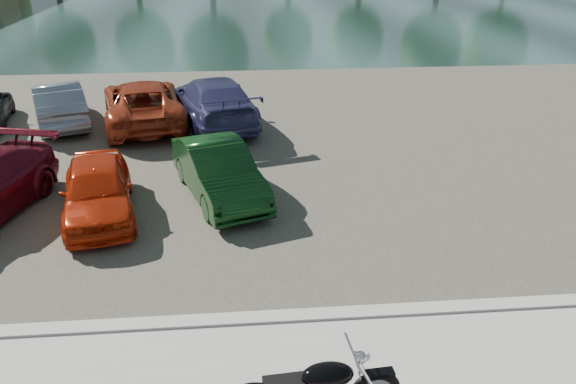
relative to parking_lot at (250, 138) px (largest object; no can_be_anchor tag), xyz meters
name	(u,v)px	position (x,y,z in m)	size (l,w,h in m)	color
kerb	(264,320)	(0.00, -9.00, 0.05)	(60.00, 0.30, 0.14)	#A5A39B
parking_lot	(250,138)	(0.00, 0.00, 0.00)	(60.00, 18.00, 0.04)	#3B3830
river	(240,12)	(0.00, 29.00, -0.02)	(120.00, 40.00, 0.00)	#172A27
car_4	(97,189)	(-3.46, -4.90, 0.65)	(1.48, 3.67, 1.25)	red
car_5	(219,171)	(-0.82, -4.16, 0.67)	(1.37, 3.92, 1.29)	black
car_9	(58,103)	(-6.14, 1.86, 0.71)	(1.46, 4.19, 1.38)	slate
car_10	(143,103)	(-3.40, 1.61, 0.73)	(2.37, 5.14, 1.43)	#9F351A
car_11	(213,101)	(-1.12, 1.48, 0.78)	(2.13, 5.23, 1.52)	navy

